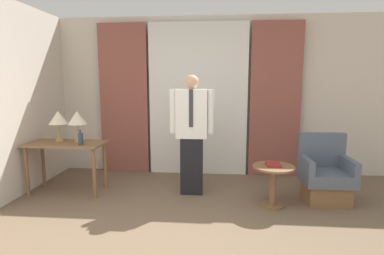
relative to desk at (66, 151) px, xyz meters
name	(u,v)px	position (x,y,z in m)	size (l,w,h in m)	color
wall_back	(198,96)	(1.84, 1.19, 0.74)	(10.00, 0.06, 2.70)	beige
curtain_sheer_center	(198,100)	(1.84, 1.06, 0.68)	(1.67, 0.06, 2.58)	white
curtain_drape_left	(124,100)	(0.54, 1.06, 0.68)	(0.84, 0.06, 2.58)	brown
curtain_drape_right	(275,101)	(3.13, 1.06, 0.68)	(0.84, 0.06, 2.58)	brown
desk	(66,151)	(0.00, 0.00, 0.00)	(1.10, 0.52, 0.73)	brown
table_lamp_left	(58,118)	(-0.14, 0.10, 0.46)	(0.27, 0.27, 0.45)	tan
table_lamp_right	(77,119)	(0.14, 0.10, 0.46)	(0.27, 0.27, 0.45)	tan
bottle_near_edge	(81,139)	(0.29, -0.13, 0.21)	(0.07, 0.07, 0.21)	#2D3851
person	(192,130)	(1.81, 0.09, 0.31)	(0.63, 0.21, 1.70)	black
armchair	(325,177)	(3.63, -0.03, -0.28)	(0.63, 0.58, 0.90)	brown
side_table	(273,179)	(2.90, -0.28, -0.25)	(0.53, 0.53, 0.54)	brown
book	(273,164)	(2.89, -0.26, -0.06)	(0.18, 0.21, 0.03)	maroon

